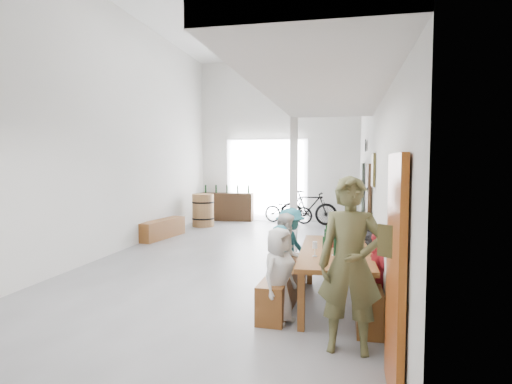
% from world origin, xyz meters
% --- Properties ---
extents(floor, '(12.00, 12.00, 0.00)m').
position_xyz_m(floor, '(0.00, 0.00, 0.00)').
color(floor, slate).
rests_on(floor, ground).
extents(room_walls, '(12.00, 12.00, 12.00)m').
position_xyz_m(room_walls, '(0.00, 0.00, 3.55)').
color(room_walls, silver).
rests_on(room_walls, ground).
extents(gateway_portal, '(2.80, 0.08, 2.80)m').
position_xyz_m(gateway_portal, '(-0.40, 5.94, 1.40)').
color(gateway_portal, white).
rests_on(gateway_portal, ground).
extents(right_wall_decor, '(0.07, 8.28, 5.07)m').
position_xyz_m(right_wall_decor, '(2.70, -1.87, 1.74)').
color(right_wall_decor, '#933D14').
rests_on(right_wall_decor, ground).
extents(balcony, '(1.52, 5.62, 4.00)m').
position_xyz_m(balcony, '(1.98, -3.13, 2.96)').
color(balcony, silver).
rests_on(balcony, ground).
extents(tasting_table, '(1.03, 2.38, 0.79)m').
position_xyz_m(tasting_table, '(2.15, -2.60, 0.71)').
color(tasting_table, brown).
rests_on(tasting_table, ground).
extents(bench_inner, '(0.45, 2.17, 0.49)m').
position_xyz_m(bench_inner, '(1.43, -2.57, 0.25)').
color(bench_inner, brown).
rests_on(bench_inner, ground).
extents(bench_wall, '(0.31, 2.29, 0.53)m').
position_xyz_m(bench_wall, '(2.57, -2.65, 0.26)').
color(bench_wall, brown).
rests_on(bench_wall, ground).
extents(tableware, '(0.50, 1.13, 0.35)m').
position_xyz_m(tableware, '(2.14, -2.62, 0.94)').
color(tableware, black).
rests_on(tableware, tasting_table).
extents(side_bench, '(0.65, 1.79, 0.49)m').
position_xyz_m(side_bench, '(-2.50, 1.91, 0.25)').
color(side_bench, brown).
rests_on(side_bench, ground).
extents(oak_barrel, '(0.70, 0.70, 1.02)m').
position_xyz_m(oak_barrel, '(-2.11, 4.13, 0.51)').
color(oak_barrel, brown).
rests_on(oak_barrel, ground).
extents(serving_counter, '(1.83, 0.57, 0.96)m').
position_xyz_m(serving_counter, '(-1.75, 5.65, 0.48)').
color(serving_counter, '#372615').
rests_on(serving_counter, ground).
extents(counter_bottles, '(1.57, 0.18, 0.28)m').
position_xyz_m(counter_bottles, '(-1.75, 5.65, 1.10)').
color(counter_bottles, black).
rests_on(counter_bottles, serving_counter).
extents(guest_left_a, '(0.59, 0.70, 1.21)m').
position_xyz_m(guest_left_a, '(1.47, -3.40, 0.61)').
color(guest_left_a, beige).
rests_on(guest_left_a, ground).
extents(guest_left_b, '(0.28, 0.42, 1.14)m').
position_xyz_m(guest_left_b, '(1.41, -2.72, 0.57)').
color(guest_left_b, '#236775').
rests_on(guest_left_b, ground).
extents(guest_left_c, '(0.50, 0.63, 1.24)m').
position_xyz_m(guest_left_c, '(1.39, -2.10, 0.62)').
color(guest_left_c, beige).
rests_on(guest_left_c, ground).
extents(guest_left_d, '(0.78, 0.95, 1.28)m').
position_xyz_m(guest_left_d, '(1.41, -1.79, 0.64)').
color(guest_left_d, '#236775').
rests_on(guest_left_d, ground).
extents(guest_right_a, '(0.45, 0.73, 1.16)m').
position_xyz_m(guest_right_a, '(2.70, -3.10, 0.58)').
color(guest_right_a, '#B11E27').
rests_on(guest_right_a, ground).
extents(guest_right_b, '(0.35, 1.06, 1.13)m').
position_xyz_m(guest_right_b, '(2.71, -2.43, 0.57)').
color(guest_right_b, black).
rests_on(guest_right_b, ground).
extents(guest_right_c, '(0.54, 0.67, 1.17)m').
position_xyz_m(guest_right_c, '(2.75, -1.94, 0.59)').
color(guest_right_c, beige).
rests_on(guest_right_c, ground).
extents(host_standing, '(0.70, 0.48, 1.88)m').
position_xyz_m(host_standing, '(2.34, -4.07, 0.94)').
color(host_standing, '#4C4B2B').
rests_on(host_standing, ground).
extents(potted_plant, '(0.46, 0.43, 0.42)m').
position_xyz_m(potted_plant, '(2.45, 0.49, 0.21)').
color(potted_plant, '#1D4E22').
rests_on(potted_plant, ground).
extents(bicycle_near, '(1.77, 0.97, 0.88)m').
position_xyz_m(bicycle_near, '(0.43, 5.41, 0.44)').
color(bicycle_near, black).
rests_on(bicycle_near, ground).
extents(bicycle_far, '(1.87, 0.61, 1.11)m').
position_xyz_m(bicycle_far, '(1.12, 5.11, 0.56)').
color(bicycle_far, black).
rests_on(bicycle_far, ground).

